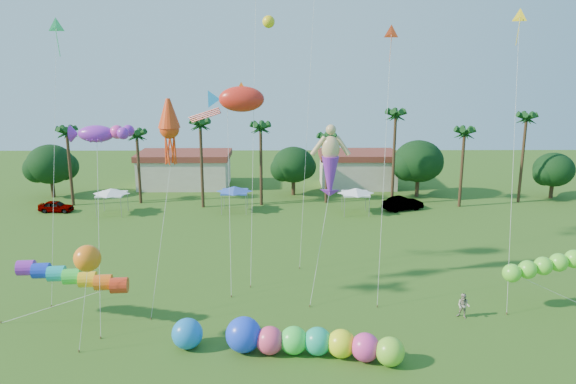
{
  "coord_description": "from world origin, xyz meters",
  "views": [
    {
      "loc": [
        -0.31,
        -26.39,
        17.97
      ],
      "look_at": [
        0.0,
        10.0,
        9.0
      ],
      "focal_mm": 35.0,
      "sensor_mm": 36.0,
      "label": 1
    }
  ],
  "objects_px": {
    "car_a": "(56,206)",
    "spectator_b": "(463,306)",
    "caterpillar_inflatable": "(307,342)",
    "car_b": "(403,203)",
    "blue_ball": "(187,334)"
  },
  "relations": [
    {
      "from": "spectator_b",
      "to": "caterpillar_inflatable",
      "type": "xyz_separation_m",
      "value": [
        -11.15,
        -4.98,
        0.04
      ]
    },
    {
      "from": "car_a",
      "to": "caterpillar_inflatable",
      "type": "distance_m",
      "value": 42.82
    },
    {
      "from": "spectator_b",
      "to": "blue_ball",
      "type": "distance_m",
      "value": 19.01
    },
    {
      "from": "car_a",
      "to": "blue_ball",
      "type": "height_order",
      "value": "blue_ball"
    },
    {
      "from": "car_a",
      "to": "caterpillar_inflatable",
      "type": "height_order",
      "value": "caterpillar_inflatable"
    },
    {
      "from": "car_b",
      "to": "blue_ball",
      "type": "bearing_deg",
      "value": 126.35
    },
    {
      "from": "blue_ball",
      "to": "car_b",
      "type": "bearing_deg",
      "value": 57.72
    },
    {
      "from": "car_a",
      "to": "spectator_b",
      "type": "height_order",
      "value": "spectator_b"
    },
    {
      "from": "spectator_b",
      "to": "blue_ball",
      "type": "height_order",
      "value": "blue_ball"
    },
    {
      "from": "caterpillar_inflatable",
      "to": "car_a",
      "type": "bearing_deg",
      "value": 140.81
    },
    {
      "from": "car_a",
      "to": "blue_ball",
      "type": "distance_m",
      "value": 37.54
    },
    {
      "from": "car_b",
      "to": "caterpillar_inflatable",
      "type": "relative_size",
      "value": 0.44
    },
    {
      "from": "car_b",
      "to": "caterpillar_inflatable",
      "type": "height_order",
      "value": "caterpillar_inflatable"
    },
    {
      "from": "caterpillar_inflatable",
      "to": "blue_ball",
      "type": "distance_m",
      "value": 7.51
    },
    {
      "from": "car_a",
      "to": "blue_ball",
      "type": "xyz_separation_m",
      "value": [
        20.55,
        -31.42,
        0.3
      ]
    }
  ]
}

